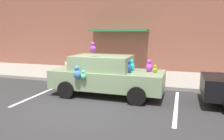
# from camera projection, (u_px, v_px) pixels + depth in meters

# --- Properties ---
(ground_plane) EXTENTS (60.00, 60.00, 0.00)m
(ground_plane) POSITION_uv_depth(u_px,v_px,m) (83.00, 107.00, 7.16)
(ground_plane) COLOR #2D2D30
(sidewalk) EXTENTS (24.00, 4.00, 0.15)m
(sidewalk) POSITION_uv_depth(u_px,v_px,m) (122.00, 76.00, 11.84)
(sidewalk) COLOR gray
(sidewalk) RESTS_ON ground
(storefront_building) EXTENTS (24.00, 1.25, 6.40)m
(storefront_building) POSITION_uv_depth(u_px,v_px,m) (132.00, 20.00, 13.33)
(storefront_building) COLOR brown
(storefront_building) RESTS_ON ground
(parking_stripe_front) EXTENTS (0.12, 3.60, 0.01)m
(parking_stripe_front) POSITION_uv_depth(u_px,v_px,m) (176.00, 106.00, 7.22)
(parking_stripe_front) COLOR silver
(parking_stripe_front) RESTS_ON ground
(parking_stripe_rear) EXTENTS (0.12, 3.60, 0.01)m
(parking_stripe_rear) POSITION_uv_depth(u_px,v_px,m) (42.00, 93.00, 8.79)
(parking_stripe_rear) COLOR silver
(parking_stripe_rear) RESTS_ON ground
(plush_covered_car) EXTENTS (4.29, 2.00, 2.08)m
(plush_covered_car) POSITION_uv_depth(u_px,v_px,m) (106.00, 75.00, 8.38)
(plush_covered_car) COLOR gray
(plush_covered_car) RESTS_ON ground
(teddy_bear_on_sidewalk) EXTENTS (0.39, 0.32, 0.74)m
(teddy_bear_on_sidewalk) POSITION_uv_depth(u_px,v_px,m) (68.00, 69.00, 11.59)
(teddy_bear_on_sidewalk) COLOR beige
(teddy_bear_on_sidewalk) RESTS_ON sidewalk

